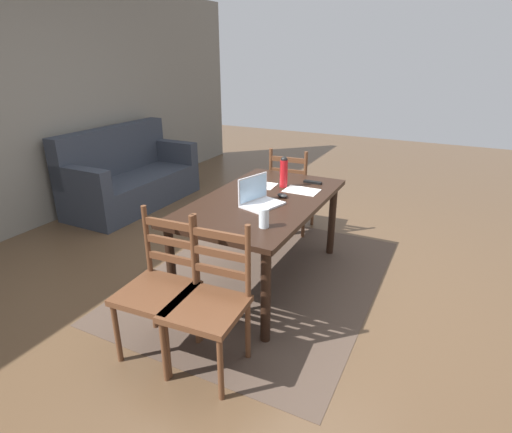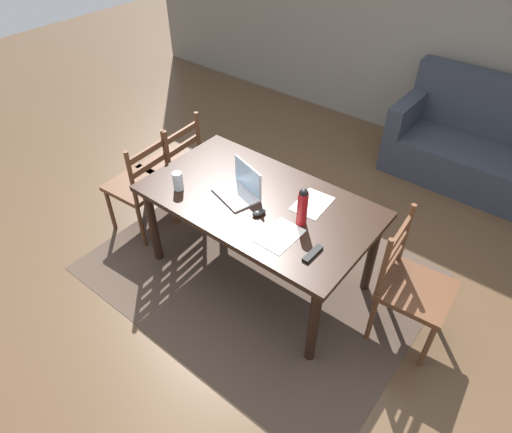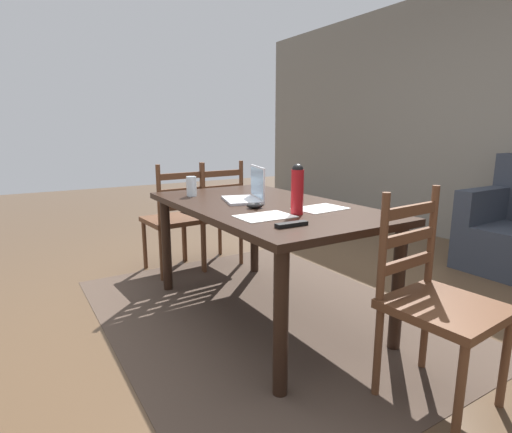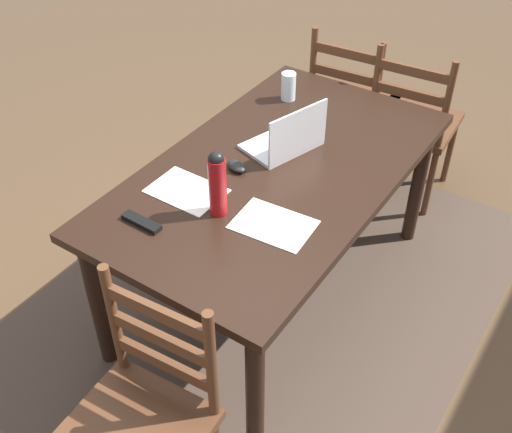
{
  "view_description": "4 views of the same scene",
  "coord_description": "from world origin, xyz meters",
  "px_view_note": "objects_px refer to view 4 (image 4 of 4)",
  "views": [
    {
      "loc": [
        -2.87,
        -1.39,
        1.88
      ],
      "look_at": [
        0.08,
        0.1,
        0.55
      ],
      "focal_mm": 28.62,
      "sensor_mm": 36.0,
      "label": 1
    },
    {
      "loc": [
        1.52,
        -1.93,
        2.69
      ],
      "look_at": [
        0.04,
        -0.09,
        0.67
      ],
      "focal_mm": 31.12,
      "sensor_mm": 36.0,
      "label": 2
    },
    {
      "loc": [
        2.12,
        -1.37,
        1.2
      ],
      "look_at": [
        -0.04,
        -0.04,
        0.67
      ],
      "focal_mm": 28.43,
      "sensor_mm": 36.0,
      "label": 3
    },
    {
      "loc": [
        1.86,
        1.13,
        2.29
      ],
      "look_at": [
        0.14,
        -0.01,
        0.57
      ],
      "focal_mm": 43.93,
      "sensor_mm": 36.0,
      "label": 4
    }
  ],
  "objects_px": {
    "chair_right_far": "(140,424)",
    "chair_left_far": "(413,124)",
    "chair_left_near": "(352,105)",
    "tv_remote": "(141,222)",
    "drinking_glass": "(288,86)",
    "computer_mouse": "(237,166)",
    "dining_table": "(276,184)",
    "laptop": "(288,139)",
    "water_bottle": "(217,182)"
  },
  "relations": [
    {
      "from": "laptop",
      "to": "water_bottle",
      "type": "distance_m",
      "value": 0.52
    },
    {
      "from": "chair_left_near",
      "to": "drinking_glass",
      "type": "distance_m",
      "value": 0.7
    },
    {
      "from": "chair_right_far",
      "to": "chair_left_far",
      "type": "height_order",
      "value": "same"
    },
    {
      "from": "tv_remote",
      "to": "water_bottle",
      "type": "bearing_deg",
      "value": -41.07
    },
    {
      "from": "dining_table",
      "to": "water_bottle",
      "type": "bearing_deg",
      "value": -4.01
    },
    {
      "from": "chair_right_far",
      "to": "drinking_glass",
      "type": "height_order",
      "value": "chair_right_far"
    },
    {
      "from": "laptop",
      "to": "chair_right_far",
      "type": "bearing_deg",
      "value": 9.7
    },
    {
      "from": "dining_table",
      "to": "laptop",
      "type": "bearing_deg",
      "value": -167.91
    },
    {
      "from": "dining_table",
      "to": "drinking_glass",
      "type": "relative_size",
      "value": 12.03
    },
    {
      "from": "drinking_glass",
      "to": "computer_mouse",
      "type": "bearing_deg",
      "value": 11.99
    },
    {
      "from": "chair_left_far",
      "to": "drinking_glass",
      "type": "distance_m",
      "value": 0.83
    },
    {
      "from": "laptop",
      "to": "tv_remote",
      "type": "height_order",
      "value": "laptop"
    },
    {
      "from": "water_bottle",
      "to": "drinking_glass",
      "type": "xyz_separation_m",
      "value": [
        -0.91,
        -0.24,
        -0.07
      ]
    },
    {
      "from": "drinking_glass",
      "to": "chair_right_far",
      "type": "bearing_deg",
      "value": 15.37
    },
    {
      "from": "chair_left_far",
      "to": "computer_mouse",
      "type": "bearing_deg",
      "value": -14.77
    },
    {
      "from": "dining_table",
      "to": "chair_right_far",
      "type": "distance_m",
      "value": 1.16
    },
    {
      "from": "computer_mouse",
      "to": "laptop",
      "type": "bearing_deg",
      "value": 177.42
    },
    {
      "from": "dining_table",
      "to": "laptop",
      "type": "height_order",
      "value": "laptop"
    },
    {
      "from": "dining_table",
      "to": "laptop",
      "type": "distance_m",
      "value": 0.2
    },
    {
      "from": "dining_table",
      "to": "chair_left_far",
      "type": "xyz_separation_m",
      "value": [
        -1.12,
        0.19,
        -0.2
      ]
    },
    {
      "from": "water_bottle",
      "to": "chair_left_near",
      "type": "bearing_deg",
      "value": -173.92
    },
    {
      "from": "dining_table",
      "to": "chair_right_far",
      "type": "xyz_separation_m",
      "value": [
        1.12,
        0.19,
        -0.2
      ]
    },
    {
      "from": "dining_table",
      "to": "drinking_glass",
      "type": "xyz_separation_m",
      "value": [
        -0.53,
        -0.27,
        0.16
      ]
    },
    {
      "from": "laptop",
      "to": "drinking_glass",
      "type": "height_order",
      "value": "laptop"
    },
    {
      "from": "chair_left_near",
      "to": "tv_remote",
      "type": "height_order",
      "value": "chair_left_near"
    },
    {
      "from": "chair_right_far",
      "to": "chair_left_near",
      "type": "distance_m",
      "value": 2.27
    },
    {
      "from": "chair_left_far",
      "to": "computer_mouse",
      "type": "relative_size",
      "value": 9.5
    },
    {
      "from": "chair_left_near",
      "to": "tv_remote",
      "type": "distance_m",
      "value": 1.75
    },
    {
      "from": "chair_right_far",
      "to": "drinking_glass",
      "type": "bearing_deg",
      "value": -164.63
    },
    {
      "from": "dining_table",
      "to": "computer_mouse",
      "type": "distance_m",
      "value": 0.2
    },
    {
      "from": "dining_table",
      "to": "drinking_glass",
      "type": "bearing_deg",
      "value": -153.11
    },
    {
      "from": "chair_left_far",
      "to": "water_bottle",
      "type": "distance_m",
      "value": 1.58
    },
    {
      "from": "dining_table",
      "to": "water_bottle",
      "type": "xyz_separation_m",
      "value": [
        0.38,
        -0.03,
        0.23
      ]
    },
    {
      "from": "laptop",
      "to": "water_bottle",
      "type": "relative_size",
      "value": 1.33
    },
    {
      "from": "chair_left_near",
      "to": "chair_left_far",
      "type": "distance_m",
      "value": 0.38
    },
    {
      "from": "drinking_glass",
      "to": "laptop",
      "type": "bearing_deg",
      "value": 31.33
    },
    {
      "from": "chair_left_far",
      "to": "drinking_glass",
      "type": "height_order",
      "value": "chair_left_far"
    },
    {
      "from": "chair_left_near",
      "to": "drinking_glass",
      "type": "bearing_deg",
      "value": -7.73
    },
    {
      "from": "dining_table",
      "to": "computer_mouse",
      "type": "height_order",
      "value": "computer_mouse"
    },
    {
      "from": "chair_left_near",
      "to": "water_bottle",
      "type": "relative_size",
      "value": 3.42
    },
    {
      "from": "dining_table",
      "to": "chair_left_far",
      "type": "distance_m",
      "value": 1.16
    },
    {
      "from": "drinking_glass",
      "to": "tv_remote",
      "type": "height_order",
      "value": "drinking_glass"
    },
    {
      "from": "chair_right_far",
      "to": "dining_table",
      "type": "bearing_deg",
      "value": -170.59
    },
    {
      "from": "laptop",
      "to": "computer_mouse",
      "type": "relative_size",
      "value": 3.7
    },
    {
      "from": "chair_left_far",
      "to": "computer_mouse",
      "type": "xyz_separation_m",
      "value": [
        1.23,
        -0.32,
        0.31
      ]
    },
    {
      "from": "chair_left_far",
      "to": "tv_remote",
      "type": "height_order",
      "value": "chair_left_far"
    },
    {
      "from": "chair_left_near",
      "to": "laptop",
      "type": "relative_size",
      "value": 2.56
    },
    {
      "from": "chair_right_far",
      "to": "tv_remote",
      "type": "distance_m",
      "value": 0.73
    },
    {
      "from": "chair_left_far",
      "to": "chair_left_near",
      "type": "bearing_deg",
      "value": -90.0
    },
    {
      "from": "chair_right_far",
      "to": "laptop",
      "type": "relative_size",
      "value": 2.56
    }
  ]
}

